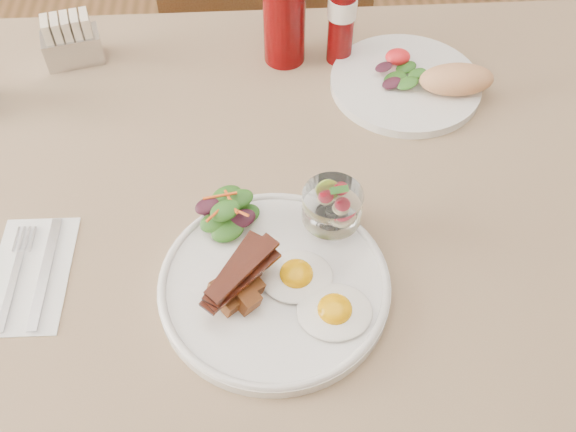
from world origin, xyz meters
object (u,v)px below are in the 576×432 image
main_plate (274,285)px  fruit_cup (332,206)px  second_plate (418,81)px  ketchup_bottle (284,9)px  sugar_caddy (71,42)px  hot_sauce_bottle (342,18)px  chair_far (266,40)px  table (280,237)px

main_plate → fruit_cup: size_ratio=3.69×
fruit_cup → second_plate: (0.16, 0.28, -0.04)m
second_plate → ketchup_bottle: ketchup_bottle is taller
main_plate → sugar_caddy: size_ratio=2.81×
main_plate → second_plate: 0.43m
main_plate → hot_sauce_bottle: bearing=74.1°
chair_far → second_plate: bearing=-63.4°
ketchup_bottle → hot_sauce_bottle: (0.09, -0.01, -0.01)m
ketchup_bottle → table: bearing=-94.4°
main_plate → fruit_cup: bearing=46.4°
chair_far → main_plate: bearing=-90.9°
chair_far → fruit_cup: chair_far is taller
chair_far → sugar_caddy: 0.54m
table → sugar_caddy: 0.46m
table → sugar_caddy: bearing=135.4°
main_plate → chair_far: bearing=89.1°
fruit_cup → second_plate: fruit_cup is taller
chair_far → second_plate: (0.23, -0.45, 0.24)m
sugar_caddy → chair_far: bearing=33.8°
chair_far → main_plate: size_ratio=3.32×
table → hot_sauce_bottle: size_ratio=8.27×
fruit_cup → hot_sauce_bottle: bearing=82.2°
table → fruit_cup: 0.17m
sugar_caddy → ketchup_bottle: bearing=-15.9°
second_plate → hot_sauce_bottle: hot_sauce_bottle is taller
fruit_cup → main_plate: bearing=-133.6°
table → hot_sauce_bottle: hot_sauce_bottle is taller
ketchup_bottle → chair_far: bearing=93.6°
main_plate → second_plate: bearing=56.1°
main_plate → ketchup_bottle: ketchup_bottle is taller
main_plate → table: bearing=84.8°
ketchup_bottle → sugar_caddy: 0.35m
hot_sauce_bottle → chair_far: bearing=106.9°
fruit_cup → table: bearing=133.9°
ketchup_bottle → sugar_caddy: bearing=177.9°
fruit_cup → sugar_caddy: (-0.38, 0.38, -0.02)m
table → chair_far: bearing=90.0°
chair_far → fruit_cup: 0.78m
table → ketchup_bottle: size_ratio=6.72×
main_plate → ketchup_bottle: (0.04, 0.45, 0.08)m
table → second_plate: bearing=43.2°
ketchup_bottle → main_plate: bearing=-94.6°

